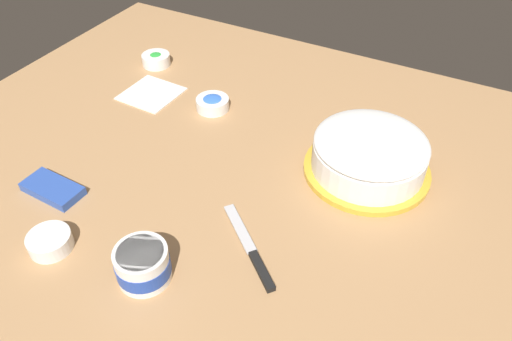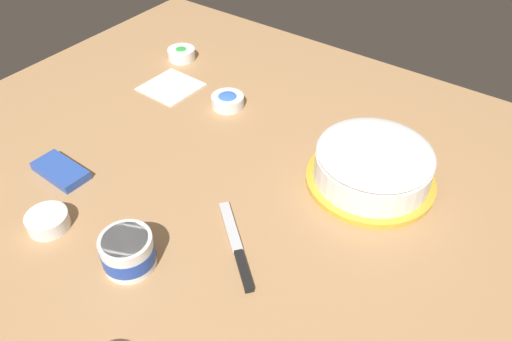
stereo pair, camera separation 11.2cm
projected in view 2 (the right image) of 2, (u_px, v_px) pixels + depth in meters
The scene contains 9 objects.
ground_plane at pixel (195, 182), 1.14m from camera, with size 1.54×1.54×0.00m, color tan.
frosted_cake at pixel (373, 165), 1.11m from camera, with size 0.30×0.30×0.11m.
frosting_tub at pixel (128, 251), 0.94m from camera, with size 0.10×0.10×0.07m.
spreading_knife at pixel (238, 251), 0.98m from camera, with size 0.19×0.17×0.01m.
sprinkle_bowl_pink at pixel (48, 221), 1.03m from camera, with size 0.09×0.09×0.03m.
sprinkle_bowl_blue at pixel (228, 100), 1.36m from camera, with size 0.09×0.09×0.04m.
sprinkle_bowl_green at pixel (181, 53), 1.56m from camera, with size 0.09×0.09×0.04m.
candy_box_lower at pixel (61, 171), 1.16m from camera, with size 0.14×0.07×0.02m, color #2D51B2.
paper_napkin at pixel (171, 86), 1.45m from camera, with size 0.15×0.15×0.01m, color white.
Camera 2 is at (0.60, -0.60, 0.78)m, focal length 34.62 mm.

